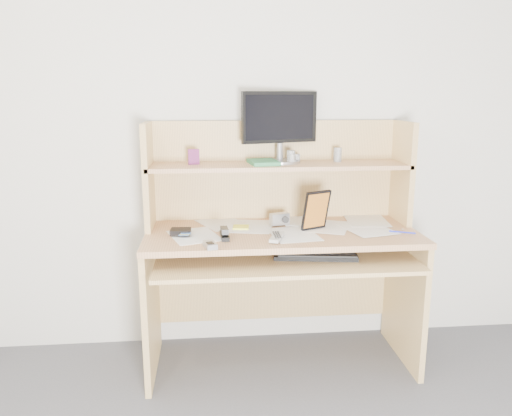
{
  "coord_description": "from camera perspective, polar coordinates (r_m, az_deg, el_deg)",
  "views": [
    {
      "loc": [
        -0.37,
        -0.99,
        1.44
      ],
      "look_at": [
        -0.14,
        1.43,
        0.89
      ],
      "focal_mm": 35.0,
      "sensor_mm": 36.0,
      "label": 1
    }
  ],
  "objects": [
    {
      "name": "paper_clutter",
      "position": [
        2.59,
        2.96,
        -2.56
      ],
      "size": [
        1.32,
        0.54,
        0.01
      ],
      "primitive_type": "cube",
      "color": "silver",
      "rests_on": "desk"
    },
    {
      "name": "tv_remote",
      "position": [
        2.43,
        2.4,
        -3.33
      ],
      "size": [
        0.1,
        0.17,
        0.02
      ],
      "primitive_type": "cube",
      "rotation": [
        0.0,
        0.0,
        -0.34
      ],
      "color": "#A5A5A0",
      "rests_on": "paper_clutter"
    },
    {
      "name": "game_case",
      "position": [
        2.58,
        6.88,
        -0.25
      ],
      "size": [
        0.14,
        0.08,
        0.21
      ],
      "primitive_type": "cube",
      "rotation": [
        0.0,
        0.0,
        0.44
      ],
      "color": "black",
      "rests_on": "paper_clutter"
    },
    {
      "name": "chip_stack_b",
      "position": [
        2.66,
        4.02,
        5.83
      ],
      "size": [
        0.05,
        0.05,
        0.07
      ],
      "primitive_type": "cylinder",
      "rotation": [
        0.0,
        0.0,
        -0.16
      ],
      "color": "white",
      "rests_on": "desk"
    },
    {
      "name": "card_box",
      "position": [
        2.65,
        -7.14,
        5.83
      ],
      "size": [
        0.06,
        0.03,
        0.08
      ],
      "primitive_type": "cube",
      "rotation": [
        0.0,
        0.0,
        0.16
      ],
      "color": "maroon",
      "rests_on": "desk"
    },
    {
      "name": "sticky_note_pad",
      "position": [
        2.63,
        -1.73,
        -2.22
      ],
      "size": [
        0.09,
        0.09,
        0.01
      ],
      "primitive_type": "cube",
      "rotation": [
        0.0,
        0.0,
        -0.12
      ],
      "color": "#F6FF43",
      "rests_on": "desk"
    },
    {
      "name": "desk",
      "position": [
        2.68,
        2.69,
        -3.31
      ],
      "size": [
        1.4,
        0.7,
        1.3
      ],
      "color": "tan",
      "rests_on": "floor"
    },
    {
      "name": "monitor",
      "position": [
        2.71,
        2.74,
        9.48
      ],
      "size": [
        0.42,
        0.22,
        0.38
      ],
      "rotation": [
        0.0,
        0.0,
        0.32
      ],
      "color": "#9B9B9F",
      "rests_on": "desk"
    },
    {
      "name": "flip_phone",
      "position": [
        2.31,
        -5.27,
        -4.13
      ],
      "size": [
        0.07,
        0.1,
        0.02
      ],
      "primitive_type": "cube",
      "rotation": [
        0.0,
        0.0,
        0.27
      ],
      "color": "#A6A6A8",
      "rests_on": "paper_clutter"
    },
    {
      "name": "shelf_book",
      "position": [
        2.65,
        0.83,
        5.26
      ],
      "size": [
        0.17,
        0.21,
        0.02
      ],
      "primitive_type": "cube",
      "rotation": [
        0.0,
        0.0,
        0.13
      ],
      "color": "#2F7653",
      "rests_on": "desk"
    },
    {
      "name": "wallet",
      "position": [
        2.53,
        -8.62,
        -2.67
      ],
      "size": [
        0.1,
        0.09,
        0.03
      ],
      "primitive_type": "cube",
      "rotation": [
        0.0,
        0.0,
        -0.06
      ],
      "color": "black",
      "rests_on": "paper_clutter"
    },
    {
      "name": "chip_stack_c",
      "position": [
        2.72,
        4.7,
        5.71
      ],
      "size": [
        0.05,
        0.05,
        0.04
      ],
      "primitive_type": "cylinder",
      "rotation": [
        0.0,
        0.0,
        0.38
      ],
      "color": "black",
      "rests_on": "desk"
    },
    {
      "name": "keyboard",
      "position": [
        2.51,
        6.78,
        -5.28
      ],
      "size": [
        0.43,
        0.21,
        0.03
      ],
      "rotation": [
        0.0,
        0.0,
        -0.15
      ],
      "color": "black",
      "rests_on": "desk"
    },
    {
      "name": "blue_pen",
      "position": [
        2.63,
        16.38,
        -2.66
      ],
      "size": [
        0.12,
        0.06,
        0.01
      ],
      "primitive_type": "cylinder",
      "rotation": [
        1.57,
        0.0,
        1.13
      ],
      "color": "#1A24C3",
      "rests_on": "paper_clutter"
    },
    {
      "name": "digital_camera",
      "position": [
        2.68,
        2.71,
        -1.26
      ],
      "size": [
        0.11,
        0.07,
        0.06
      ],
      "primitive_type": "cube",
      "rotation": [
        0.0,
        0.0,
        0.32
      ],
      "color": "#AAAAAC",
      "rests_on": "paper_clutter"
    },
    {
      "name": "chip_stack_d",
      "position": [
        2.77,
        9.31,
        6.04
      ],
      "size": [
        0.05,
        0.05,
        0.08
      ],
      "primitive_type": "cylinder",
      "rotation": [
        0.0,
        0.0,
        -0.1
      ],
      "color": "silver",
      "rests_on": "desk"
    },
    {
      "name": "back_wall",
      "position": [
        2.82,
        2.12,
        8.98
      ],
      "size": [
        3.6,
        0.04,
        2.5
      ],
      "primitive_type": "cube",
      "color": "beige",
      "rests_on": "floor"
    },
    {
      "name": "chip_stack_a",
      "position": [
        2.65,
        4.14,
        5.61
      ],
      "size": [
        0.05,
        0.05,
        0.05
      ],
      "primitive_type": "cylinder",
      "rotation": [
        0.0,
        0.0,
        -0.43
      ],
      "color": "black",
      "rests_on": "desk"
    },
    {
      "name": "stapler",
      "position": [
        2.46,
        -3.61,
        -2.8
      ],
      "size": [
        0.04,
        0.15,
        0.05
      ],
      "primitive_type": "cube",
      "rotation": [
        0.0,
        0.0,
        0.04
      ],
      "color": "black",
      "rests_on": "paper_clutter"
    }
  ]
}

